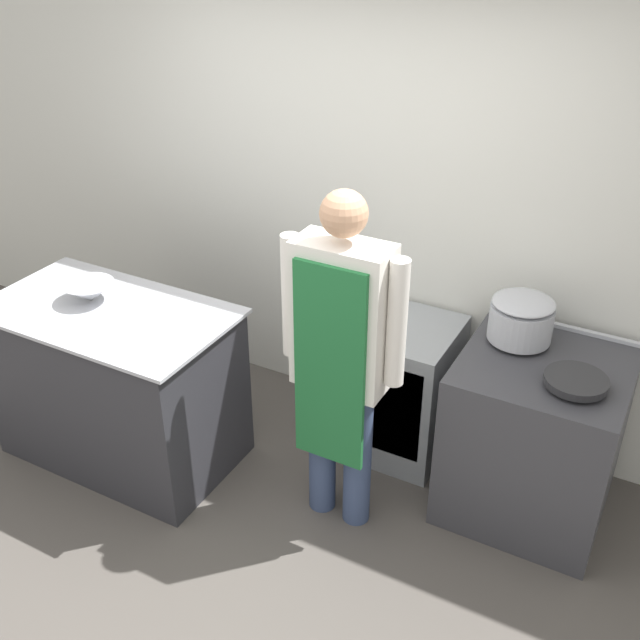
{
  "coord_description": "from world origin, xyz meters",
  "views": [
    {
      "loc": [
        1.68,
        -1.96,
        2.87
      ],
      "look_at": [
        0.14,
        0.9,
        0.98
      ],
      "focal_mm": 42.0,
      "sensor_mm": 36.0,
      "label": 1
    }
  ],
  "objects_px": {
    "fridge_unit": "(393,385)",
    "mixing_bowl": "(90,292)",
    "person_cook": "(341,349)",
    "saute_pan": "(576,381)",
    "stove": "(534,437)",
    "stock_pot": "(521,318)"
  },
  "relations": [
    {
      "from": "stock_pot",
      "to": "saute_pan",
      "type": "relative_size",
      "value": 1.09
    },
    {
      "from": "fridge_unit",
      "to": "saute_pan",
      "type": "xyz_separation_m",
      "value": [
        1.0,
        -0.27,
        0.52
      ]
    },
    {
      "from": "person_cook",
      "to": "saute_pan",
      "type": "bearing_deg",
      "value": 21.69
    },
    {
      "from": "stove",
      "to": "person_cook",
      "type": "xyz_separation_m",
      "value": [
        -0.84,
        -0.53,
        0.57
      ]
    },
    {
      "from": "stove",
      "to": "saute_pan",
      "type": "xyz_separation_m",
      "value": [
        0.16,
        -0.14,
        0.48
      ]
    },
    {
      "from": "fridge_unit",
      "to": "stove",
      "type": "bearing_deg",
      "value": -8.87
    },
    {
      "from": "mixing_bowl",
      "to": "person_cook",
      "type": "bearing_deg",
      "value": 3.64
    },
    {
      "from": "person_cook",
      "to": "mixing_bowl",
      "type": "height_order",
      "value": "person_cook"
    },
    {
      "from": "person_cook",
      "to": "stock_pot",
      "type": "relative_size",
      "value": 5.67
    },
    {
      "from": "mixing_bowl",
      "to": "saute_pan",
      "type": "relative_size",
      "value": 0.94
    },
    {
      "from": "fridge_unit",
      "to": "mixing_bowl",
      "type": "xyz_separation_m",
      "value": [
        -1.47,
        -0.76,
        0.59
      ]
    },
    {
      "from": "mixing_bowl",
      "to": "saute_pan",
      "type": "distance_m",
      "value": 2.51
    },
    {
      "from": "person_cook",
      "to": "saute_pan",
      "type": "xyz_separation_m",
      "value": [
        1.0,
        0.4,
        -0.09
      ]
    },
    {
      "from": "fridge_unit",
      "to": "mixing_bowl",
      "type": "bearing_deg",
      "value": -152.7
    },
    {
      "from": "fridge_unit",
      "to": "mixing_bowl",
      "type": "relative_size",
      "value": 2.95
    },
    {
      "from": "fridge_unit",
      "to": "person_cook",
      "type": "relative_size",
      "value": 0.45
    },
    {
      "from": "person_cook",
      "to": "stock_pot",
      "type": "bearing_deg",
      "value": 45.49
    },
    {
      "from": "person_cook",
      "to": "saute_pan",
      "type": "distance_m",
      "value": 1.08
    },
    {
      "from": "stove",
      "to": "fridge_unit",
      "type": "relative_size",
      "value": 1.13
    },
    {
      "from": "person_cook",
      "to": "mixing_bowl",
      "type": "xyz_separation_m",
      "value": [
        -1.47,
        -0.09,
        -0.03
      ]
    },
    {
      "from": "stove",
      "to": "stock_pot",
      "type": "bearing_deg",
      "value": 142.46
    },
    {
      "from": "saute_pan",
      "to": "person_cook",
      "type": "bearing_deg",
      "value": -158.31
    }
  ]
}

